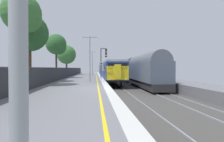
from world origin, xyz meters
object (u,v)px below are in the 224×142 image
platform_lamp_mid (90,55)px  platform_lamp_far (92,61)px  speed_limit_sign (101,68)px  freight_train_adjacent_track (127,69)px  background_tree_back (23,15)px  commuter_train_at_platform (107,70)px  background_tree_right (66,55)px  signal_gantry (103,59)px  background_tree_centre (57,45)px  background_tree_left (30,34)px

platform_lamp_mid → platform_lamp_far: bearing=90.0°
speed_limit_sign → platform_lamp_mid: 5.53m
freight_train_adjacent_track → background_tree_back: 25.44m
commuter_train_at_platform → platform_lamp_far: 3.84m
background_tree_right → background_tree_back: bearing=-88.8°
commuter_train_at_platform → signal_gantry: bearing=-97.4°
speed_limit_sign → commuter_train_at_platform: bearing=83.2°
background_tree_centre → background_tree_right: (-0.86, 15.48, -0.51)m
commuter_train_at_platform → background_tree_centre: bearing=-128.0°
speed_limit_sign → background_tree_left: background_tree_left is taller
freight_train_adjacent_track → platform_lamp_mid: (-7.31, -17.08, 1.68)m
platform_lamp_far → background_tree_left: size_ratio=0.68×
commuter_train_at_platform → signal_gantry: (-1.47, -11.28, 1.79)m
background_tree_left → speed_limit_sign: bearing=29.4°
speed_limit_sign → background_tree_left: (-8.19, -4.62, 3.83)m
platform_lamp_mid → background_tree_back: (-5.73, -4.21, 3.19)m
freight_train_adjacent_track → background_tree_right: size_ratio=5.85×
commuter_train_at_platform → speed_limit_sign: commuter_train_at_platform is taller
platform_lamp_far → background_tree_left: (-6.73, -19.58, 2.33)m
signal_gantry → platform_lamp_mid: 9.59m
platform_lamp_far → background_tree_back: size_ratio=0.65×
signal_gantry → background_tree_centre: (-7.33, 0.01, 2.23)m
speed_limit_sign → background_tree_back: 12.67m
background_tree_centre → freight_train_adjacent_track: bearing=30.9°
freight_train_adjacent_track → platform_lamp_far: bearing=157.6°
signal_gantry → background_tree_left: size_ratio=0.63×
commuter_train_at_platform → background_tree_centre: (-8.80, -11.27, 4.02)m
freight_train_adjacent_track → background_tree_right: (-13.67, 7.83, 3.36)m
signal_gantry → commuter_train_at_platform: bearing=82.6°
speed_limit_sign → background_tree_left: size_ratio=0.33×
commuter_train_at_platform → platform_lamp_mid: bearing=-99.1°
signal_gantry → background_tree_centre: size_ratio=0.69×
signal_gantry → platform_lamp_far: (-1.84, 10.68, 0.07)m
background_tree_left → background_tree_centre: bearing=82.1°
background_tree_centre → background_tree_right: bearing=93.2°
speed_limit_sign → platform_lamp_far: bearing=95.6°
signal_gantry → speed_limit_sign: bearing=-95.0°
background_tree_right → speed_limit_sign: bearing=-68.4°
platform_lamp_far → background_tree_right: background_tree_right is taller
speed_limit_sign → background_tree_centre: size_ratio=0.36×
commuter_train_at_platform → signal_gantry: 11.52m
platform_lamp_mid → background_tree_centre: (-5.50, 9.43, 2.19)m
background_tree_left → background_tree_centre: (1.23, 8.92, -0.17)m
signal_gantry → background_tree_back: background_tree_back is taller
commuter_train_at_platform → background_tree_right: background_tree_right is taller
signal_gantry → background_tree_centre: bearing=179.9°
speed_limit_sign → background_tree_right: size_ratio=0.36×
platform_lamp_mid → background_tree_centre: bearing=120.2°
speed_limit_sign → background_tree_right: (-7.82, 19.78, 3.15)m
platform_lamp_far → background_tree_centre: (-5.50, -10.67, 2.16)m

